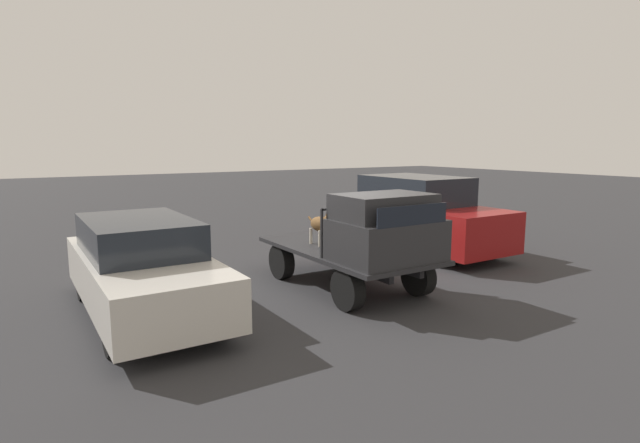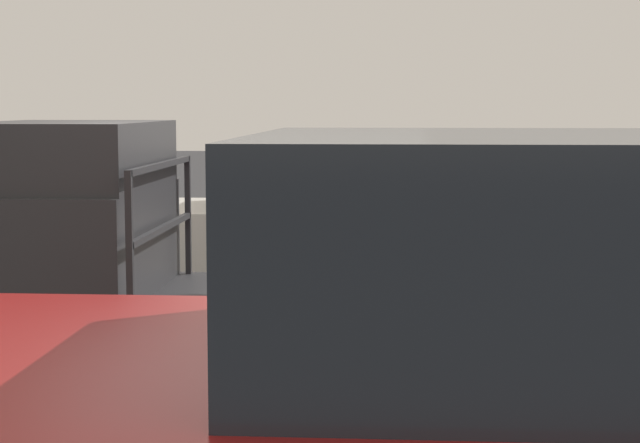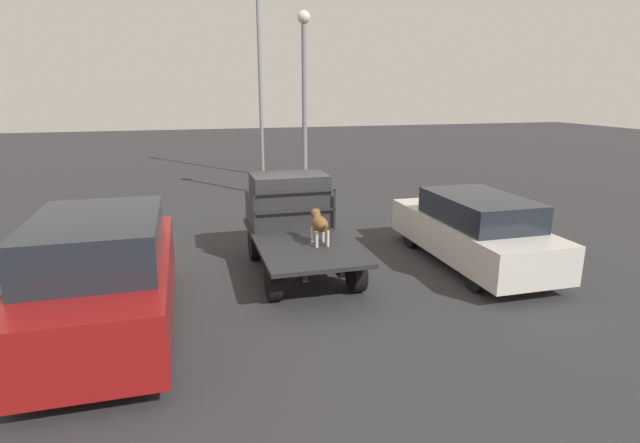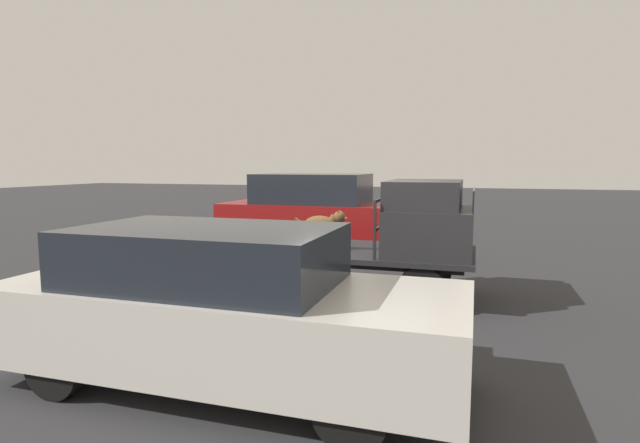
{
  "view_description": "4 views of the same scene",
  "coord_description": "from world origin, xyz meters",
  "px_view_note": "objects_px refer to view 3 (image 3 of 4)",
  "views": [
    {
      "loc": [
        7.84,
        -5.52,
        2.79
      ],
      "look_at": [
        -0.54,
        -0.27,
        1.25
      ],
      "focal_mm": 28.0,
      "sensor_mm": 36.0,
      "label": 1
    },
    {
      "loc": [
        -1.05,
        6.98,
        2.05
      ],
      "look_at": [
        -0.54,
        -0.27,
        1.25
      ],
      "focal_mm": 60.0,
      "sensor_mm": 36.0,
      "label": 2
    },
    {
      "loc": [
        -9.67,
        2.22,
        3.78
      ],
      "look_at": [
        -0.54,
        -0.27,
        1.25
      ],
      "focal_mm": 28.0,
      "sensor_mm": 36.0,
      "label": 3
    },
    {
      "loc": [
        1.9,
        -8.06,
        2.19
      ],
      "look_at": [
        -0.54,
        -0.27,
        1.25
      ],
      "focal_mm": 28.0,
      "sensor_mm": 36.0,
      "label": 4
    }
  ],
  "objects_px": {
    "flatbed_truck": "(301,247)",
    "parked_pickup_far": "(104,276)",
    "parked_sedan": "(473,230)",
    "dog": "(319,223)",
    "light_pole_near": "(304,86)"
  },
  "relations": [
    {
      "from": "flatbed_truck",
      "to": "parked_pickup_far",
      "type": "height_order",
      "value": "parked_pickup_far"
    },
    {
      "from": "parked_pickup_far",
      "to": "light_pole_near",
      "type": "xyz_separation_m",
      "value": [
        8.35,
        -5.25,
        2.91
      ]
    },
    {
      "from": "parked_sedan",
      "to": "parked_pickup_far",
      "type": "xyz_separation_m",
      "value": [
        -1.31,
        7.33,
        0.16
      ]
    },
    {
      "from": "dog",
      "to": "parked_pickup_far",
      "type": "height_order",
      "value": "parked_pickup_far"
    },
    {
      "from": "dog",
      "to": "parked_pickup_far",
      "type": "distance_m",
      "value": 4.05
    },
    {
      "from": "dog",
      "to": "parked_pickup_far",
      "type": "relative_size",
      "value": 0.19
    },
    {
      "from": "flatbed_truck",
      "to": "parked_pickup_far",
      "type": "xyz_separation_m",
      "value": [
        -1.75,
        3.56,
        0.39
      ]
    },
    {
      "from": "dog",
      "to": "parked_pickup_far",
      "type": "bearing_deg",
      "value": 97.18
    },
    {
      "from": "flatbed_truck",
      "to": "parked_pickup_far",
      "type": "relative_size",
      "value": 0.8
    },
    {
      "from": "parked_sedan",
      "to": "dog",
      "type": "bearing_deg",
      "value": 84.78
    },
    {
      "from": "parked_sedan",
      "to": "light_pole_near",
      "type": "distance_m",
      "value": 7.95
    },
    {
      "from": "flatbed_truck",
      "to": "light_pole_near",
      "type": "height_order",
      "value": "light_pole_near"
    },
    {
      "from": "dog",
      "to": "parked_sedan",
      "type": "xyz_separation_m",
      "value": [
        0.03,
        -3.5,
        -0.41
      ]
    },
    {
      "from": "dog",
      "to": "light_pole_near",
      "type": "relative_size",
      "value": 0.15
    },
    {
      "from": "parked_sedan",
      "to": "parked_pickup_far",
      "type": "bearing_deg",
      "value": 94.38
    }
  ]
}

